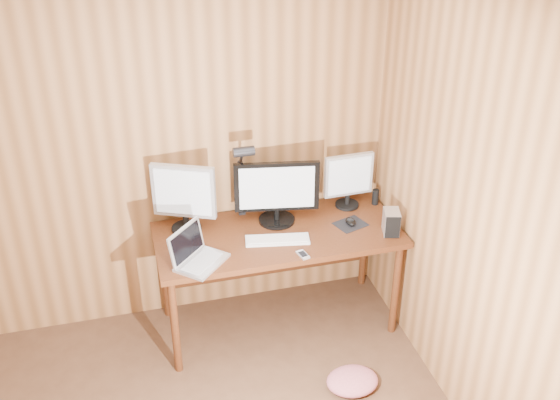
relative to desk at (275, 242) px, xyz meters
name	(u,v)px	position (x,y,z in m)	size (l,w,h in m)	color
room_shell	(149,376)	(-0.93, -1.70, 0.62)	(4.00, 4.00, 4.00)	#4E311E
desk	(275,242)	(0.00, 0.00, 0.00)	(1.60, 0.70, 0.75)	#4C230F
monitor_center	(277,192)	(0.03, 0.07, 0.35)	(0.56, 0.24, 0.44)	black
monitor_left	(184,196)	(-0.57, 0.12, 0.37)	(0.39, 0.21, 0.47)	black
monitor_right	(349,179)	(0.56, 0.14, 0.33)	(0.35, 0.16, 0.39)	black
laptop	(195,254)	(-0.57, -0.27, 0.18)	(0.39, 0.39, 0.22)	silver
keyboard	(277,240)	(-0.03, -0.17, 0.13)	(0.42, 0.19, 0.02)	silver
mousepad	(350,224)	(0.49, -0.10, 0.12)	(0.20, 0.16, 0.00)	black
mouse	(351,222)	(0.49, -0.10, 0.14)	(0.07, 0.11, 0.04)	black
hard_drive	(391,222)	(0.71, -0.26, 0.20)	(0.13, 0.17, 0.16)	silver
phone	(303,255)	(0.08, -0.37, 0.13)	(0.07, 0.11, 0.01)	silver
speaker	(375,197)	(0.76, 0.12, 0.18)	(0.05, 0.05, 0.11)	black
desk_lamp	(242,170)	(-0.18, 0.16, 0.49)	(0.14, 0.20, 0.60)	black
fabric_pile	(352,381)	(0.29, -0.80, -0.58)	(0.33, 0.27, 0.10)	#B15660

